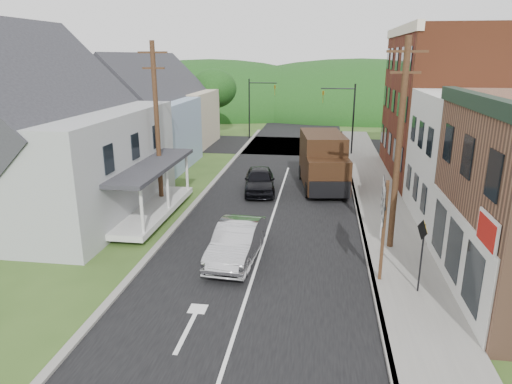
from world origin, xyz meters
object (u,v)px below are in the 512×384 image
at_px(warning_sign, 422,246).
at_px(silver_sedan, 237,242).
at_px(route_sign_cluster, 383,217).
at_px(delivery_van, 323,162).
at_px(dark_sedan, 260,180).

bearing_deg(warning_sign, silver_sedan, 149.50).
bearing_deg(route_sign_cluster, delivery_van, 104.86).
bearing_deg(dark_sedan, delivery_van, 13.75).
relative_size(silver_sedan, dark_sedan, 1.05).
bearing_deg(silver_sedan, dark_sedan, 95.34).
xyz_separation_m(silver_sedan, dark_sedan, (-0.39, 9.86, -0.02)).
height_order(silver_sedan, dark_sedan, silver_sedan).
relative_size(silver_sedan, warning_sign, 1.76).
relative_size(dark_sedan, route_sign_cluster, 1.18).
distance_m(silver_sedan, delivery_van, 11.96).
xyz_separation_m(route_sign_cluster, warning_sign, (1.28, -0.75, -0.76)).
bearing_deg(silver_sedan, delivery_van, 76.08).
height_order(silver_sedan, delivery_van, delivery_van).
distance_m(route_sign_cluster, warning_sign, 1.67).
xyz_separation_m(silver_sedan, route_sign_cluster, (5.66, -1.22, 1.86)).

